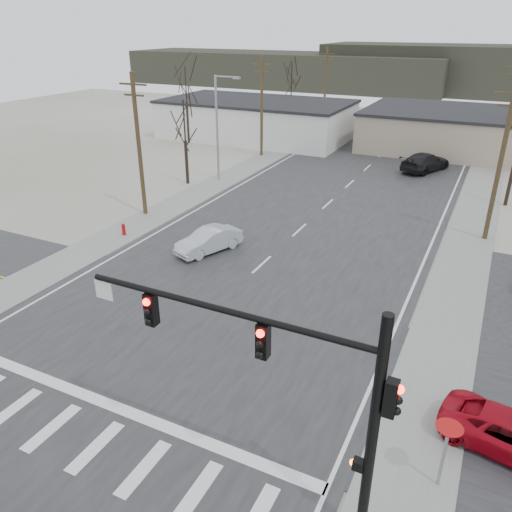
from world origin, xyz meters
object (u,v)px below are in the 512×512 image
Objects in this scene: traffic_signal_mast at (302,382)px; sedan_crossing at (209,240)px; car_far_a at (425,162)px; car_far_b at (373,117)px; fire_hydrant at (124,229)px.

sedan_crossing is (-11.65, 14.48, -3.91)m from traffic_signal_mast.
car_far_a reaches higher than car_far_b.
car_far_b is (-13.76, 63.45, -4.01)m from traffic_signal_mast.
fire_hydrant is 0.24× the size of car_far_b.
traffic_signal_mast is 10.29× the size of fire_hydrant.
traffic_signal_mast is at bearing 116.75° from car_far_a.
fire_hydrant is at bearing 141.87° from traffic_signal_mast.
fire_hydrant is at bearing -75.97° from car_far_b.
traffic_signal_mast is at bearing -29.39° from sedan_crossing.
car_far_a is at bearing 93.95° from traffic_signal_mast.
sedan_crossing is at bearing -68.46° from car_far_b.
sedan_crossing is (6.45, 0.28, 0.31)m from fire_hydrant.
fire_hydrant is 29.61m from car_far_a.
car_far_a is (15.37, 25.30, 0.45)m from fire_hydrant.
traffic_signal_mast is 2.05× the size of sedan_crossing.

